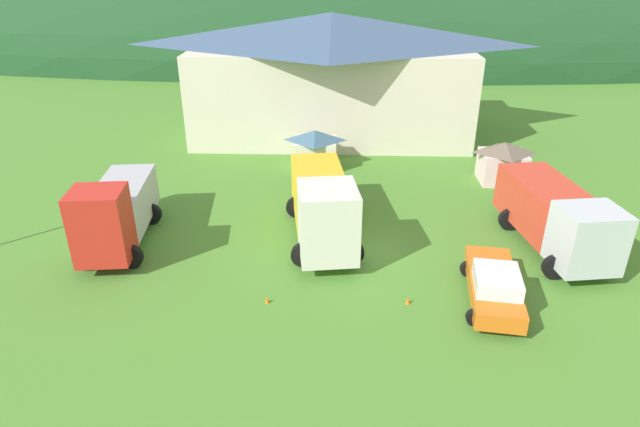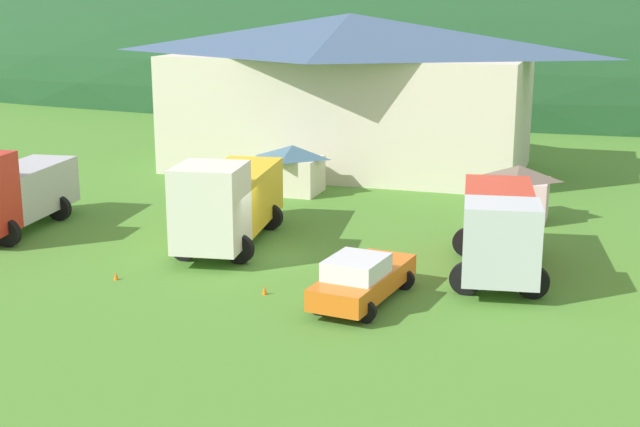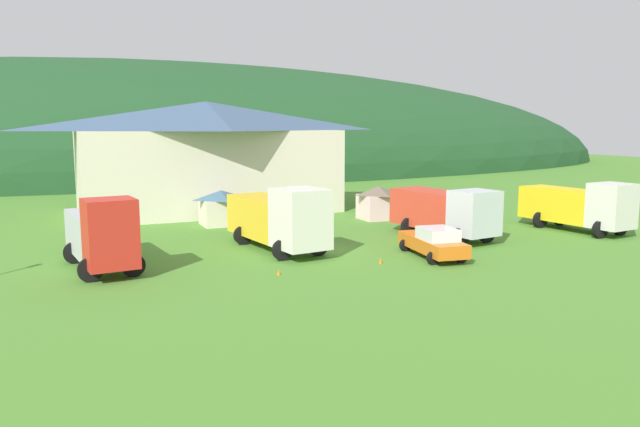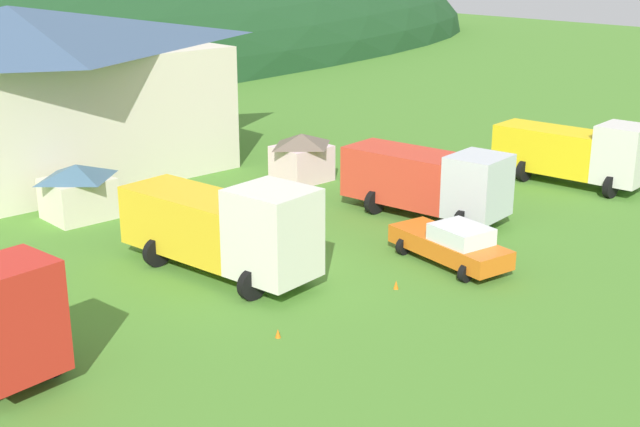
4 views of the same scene
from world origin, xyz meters
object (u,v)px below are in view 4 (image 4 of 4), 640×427
at_px(heavy_rig_striped, 225,226).
at_px(tow_truck_silver, 429,179).
at_px(traffic_cone_near_pickup, 278,337).
at_px(service_pickup_orange, 452,244).
at_px(traffic_cone_mid_row, 396,289).
at_px(play_shed_pink, 302,157).
at_px(depot_building, 17,94).
at_px(flatbed_truck_yellow, 576,151).
at_px(play_shed_cream, 78,191).

relative_size(heavy_rig_striped, tow_truck_silver, 1.10).
bearing_deg(traffic_cone_near_pickup, service_pickup_orange, 2.33).
height_order(heavy_rig_striped, traffic_cone_mid_row, heavy_rig_striped).
bearing_deg(heavy_rig_striped, tow_truck_silver, 79.41).
height_order(heavy_rig_striped, traffic_cone_near_pickup, heavy_rig_striped).
xyz_separation_m(traffic_cone_near_pickup, traffic_cone_mid_row, (5.57, 0.15, 0.00)).
bearing_deg(play_shed_pink, traffic_cone_near_pickup, -133.79).
bearing_deg(depot_building, flatbed_truck_yellow, -43.90).
bearing_deg(flatbed_truck_yellow, tow_truck_silver, -106.00).
xyz_separation_m(play_shed_pink, flatbed_truck_yellow, (9.58, -9.88, 0.47)).
xyz_separation_m(play_shed_cream, flatbed_truck_yellow, (20.95, -11.92, 0.48)).
bearing_deg(depot_building, play_shed_pink, -41.96).
height_order(heavy_rig_striped, flatbed_truck_yellow, heavy_rig_striped).
relative_size(depot_building, play_shed_cream, 7.29).
xyz_separation_m(depot_building, traffic_cone_mid_row, (3.50, -22.46, -4.53)).
relative_size(heavy_rig_striped, traffic_cone_mid_row, 13.62).
relative_size(depot_building, play_shed_pink, 7.57).
relative_size(flatbed_truck_yellow, traffic_cone_mid_row, 12.40).
bearing_deg(heavy_rig_striped, depot_building, 171.98).
distance_m(play_shed_pink, flatbed_truck_yellow, 13.77).
bearing_deg(play_shed_cream, service_pickup_orange, -62.66).
xyz_separation_m(heavy_rig_striped, tow_truck_silver, (10.71, -0.52, -0.13)).
relative_size(depot_building, traffic_cone_near_pickup, 37.61).
xyz_separation_m(play_shed_pink, traffic_cone_near_pickup, (-12.60, -13.14, -1.27)).
distance_m(flatbed_truck_yellow, traffic_cone_mid_row, 16.99).
bearing_deg(play_shed_cream, traffic_cone_mid_row, -73.89).
bearing_deg(tow_truck_silver, play_shed_cream, -140.30).
relative_size(play_shed_cream, traffic_cone_near_pickup, 5.16).
height_order(play_shed_cream, traffic_cone_near_pickup, play_shed_cream).
height_order(depot_building, play_shed_pink, depot_building).
height_order(flatbed_truck_yellow, traffic_cone_mid_row, flatbed_truck_yellow).
bearing_deg(flatbed_truck_yellow, depot_building, -140.61).
bearing_deg(traffic_cone_near_pickup, play_shed_cream, 85.39).
bearing_deg(tow_truck_silver, service_pickup_orange, -48.94).
distance_m(service_pickup_orange, traffic_cone_near_pickup, 8.93).
xyz_separation_m(play_shed_cream, heavy_rig_striped, (0.78, -9.86, 0.61)).
xyz_separation_m(depot_building, play_shed_cream, (-0.84, -7.43, -3.27)).
distance_m(depot_building, play_shed_cream, 8.16).
bearing_deg(heavy_rig_striped, service_pickup_orange, 46.39).
height_order(depot_building, service_pickup_orange, depot_building).
xyz_separation_m(tow_truck_silver, service_pickup_orange, (-3.82, -4.44, -0.92)).
bearing_deg(traffic_cone_mid_row, service_pickup_orange, 3.68).
relative_size(play_shed_cream, traffic_cone_mid_row, 4.66).
xyz_separation_m(play_shed_cream, play_shed_pink, (11.37, -2.04, 0.01)).
height_order(play_shed_cream, traffic_cone_mid_row, play_shed_cream).
distance_m(tow_truck_silver, traffic_cone_mid_row, 8.71).
bearing_deg(traffic_cone_near_pickup, traffic_cone_mid_row, 1.52).
relative_size(depot_building, flatbed_truck_yellow, 2.74).
bearing_deg(traffic_cone_mid_row, play_shed_cream, 106.11).
xyz_separation_m(flatbed_truck_yellow, traffic_cone_mid_row, (-16.61, -3.11, -1.74)).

